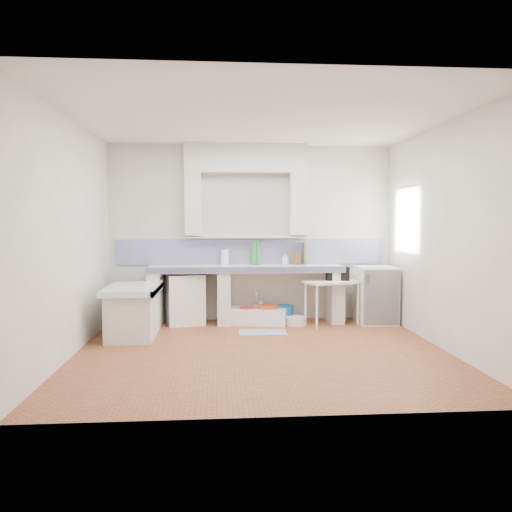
{
  "coord_description": "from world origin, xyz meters",
  "views": [
    {
      "loc": [
        -0.5,
        -5.82,
        1.58
      ],
      "look_at": [
        0.0,
        1.0,
        1.1
      ],
      "focal_mm": 34.16,
      "sensor_mm": 36.0,
      "label": 1
    }
  ],
  "objects": [
    {
      "name": "counter_slab",
      "position": [
        -0.1,
        1.7,
        0.86
      ],
      "size": [
        3.0,
        0.6,
        0.08
      ],
      "primitive_type": "cube",
      "color": "white",
      "rests_on": "ground"
    },
    {
      "name": "bucket_orange",
      "position": [
        0.23,
        1.59,
        0.14
      ],
      "size": [
        0.41,
        0.41,
        0.29
      ],
      "primitive_type": "cylinder",
      "rotation": [
        0.0,
        0.0,
        -0.38
      ],
      "color": "#C8400E",
      "rests_on": "ground"
    },
    {
      "name": "stove",
      "position": [
        -1.05,
        1.72,
        0.39
      ],
      "size": [
        0.66,
        0.64,
        0.78
      ],
      "primitive_type": "cube",
      "rotation": [
        0.0,
        0.0,
        0.24
      ],
      "color": "white",
      "rests_on": "ground"
    },
    {
      "name": "peninsula_lip",
      "position": [
        -1.37,
        0.9,
        0.66
      ],
      "size": [
        0.04,
        1.1,
        0.1
      ],
      "primitive_type": "cube",
      "color": "navy",
      "rests_on": "ground"
    },
    {
      "name": "water_bottle_a",
      "position": [
        0.04,
        1.81,
        0.14
      ],
      "size": [
        0.08,
        0.08,
        0.27
      ],
      "primitive_type": "cylinder",
      "rotation": [
        0.0,
        0.0,
        0.15
      ],
      "color": "silver",
      "rests_on": "ground"
    },
    {
      "name": "wall_right",
      "position": [
        2.25,
        0.0,
        1.4
      ],
      "size": [
        0.0,
        4.5,
        4.5
      ],
      "primitive_type": "plane",
      "rotation": [
        1.57,
        0.0,
        -1.57
      ],
      "color": "silver",
      "rests_on": "ground"
    },
    {
      "name": "peninsula_top",
      "position": [
        -1.7,
        0.9,
        0.66
      ],
      "size": [
        0.7,
        1.1,
        0.08
      ],
      "primitive_type": "cube",
      "color": "white",
      "rests_on": "ground"
    },
    {
      "name": "counter_pier_right",
      "position": [
        1.3,
        1.7,
        0.41
      ],
      "size": [
        0.2,
        0.55,
        0.82
      ],
      "primitive_type": "cube",
      "color": "silver",
      "rests_on": "ground"
    },
    {
      "name": "fridge",
      "position": [
        1.92,
        1.55,
        0.45
      ],
      "size": [
        0.58,
        0.58,
        0.89
      ],
      "primitive_type": "cube",
      "rotation": [
        0.0,
        0.0,
        -0.01
      ],
      "color": "white",
      "rests_on": "ground"
    },
    {
      "name": "floor",
      "position": [
        0.0,
        0.0,
        0.0
      ],
      "size": [
        4.5,
        4.5,
        0.0
      ],
      "primitive_type": "plane",
      "color": "#99502E",
      "rests_on": "ground"
    },
    {
      "name": "window_frame",
      "position": [
        2.42,
        1.2,
        1.6
      ],
      "size": [
        0.35,
        0.86,
        1.06
      ],
      "primitive_type": "cube",
      "color": "#381E11",
      "rests_on": "ground"
    },
    {
      "name": "backsplash",
      "position": [
        0.0,
        1.99,
        1.1
      ],
      "size": [
        4.27,
        0.03,
        0.4
      ],
      "primitive_type": "cube",
      "color": "navy",
      "rests_on": "ground"
    },
    {
      "name": "knife_block",
      "position": [
        0.72,
        1.85,
        1.0
      ],
      "size": [
        0.12,
        0.11,
        0.2
      ],
      "primitive_type": "cube",
      "rotation": [
        0.0,
        0.0,
        0.38
      ],
      "color": "brown",
      "rests_on": "counter_slab"
    },
    {
      "name": "green_bottle_b",
      "position": [
        0.09,
        1.85,
        1.08
      ],
      "size": [
        0.1,
        0.1,
        0.35
      ],
      "primitive_type": "cylinder",
      "rotation": [
        0.0,
        0.0,
        -0.34
      ],
      "color": "#30773A",
      "rests_on": "counter_slab"
    },
    {
      "name": "counter_pier_mid",
      "position": [
        -0.45,
        1.7,
        0.41
      ],
      "size": [
        0.2,
        0.55,
        0.82
      ],
      "primitive_type": "cube",
      "color": "silver",
      "rests_on": "ground"
    },
    {
      "name": "counter_pier_left",
      "position": [
        -1.5,
        1.7,
        0.41
      ],
      "size": [
        0.2,
        0.55,
        0.82
      ],
      "primitive_type": "cube",
      "color": "silver",
      "rests_on": "ground"
    },
    {
      "name": "wall_left",
      "position": [
        -2.25,
        0.0,
        1.4
      ],
      "size": [
        0.0,
        4.5,
        4.5
      ],
      "primitive_type": "plane",
      "rotation": [
        1.57,
        0.0,
        1.57
      ],
      "color": "silver",
      "rests_on": "ground"
    },
    {
      "name": "black_bag",
      "position": [
        1.3,
        1.52,
        0.79
      ],
      "size": [
        0.35,
        0.22,
        0.21
      ],
      "primitive_type": "cube",
      "rotation": [
        0.0,
        0.0,
        -0.08
      ],
      "color": "black",
      "rests_on": "side_table"
    },
    {
      "name": "basin_white",
      "position": [
        0.65,
        1.51,
        0.06
      ],
      "size": [
        0.4,
        0.4,
        0.12
      ],
      "primitive_type": "cylinder",
      "rotation": [
        0.0,
        0.0,
        -0.31
      ],
      "color": "white",
      "rests_on": "ground"
    },
    {
      "name": "paper_towel",
      "position": [
        -0.43,
        1.85,
        1.02
      ],
      "size": [
        0.16,
        0.16,
        0.25
      ],
      "primitive_type": "cylinder",
      "rotation": [
        0.0,
        0.0,
        0.33
      ],
      "color": "white",
      "rests_on": "counter_slab"
    },
    {
      "name": "rug",
      "position": [
        0.1,
        1.0,
        0.01
      ],
      "size": [
        0.69,
        0.41,
        0.01
      ],
      "primitive_type": "cube",
      "rotation": [
        0.0,
        0.0,
        -0.03
      ],
      "color": "#3C4292",
      "rests_on": "ground"
    },
    {
      "name": "bucket_red",
      "position": [
        -0.07,
        1.62,
        0.13
      ],
      "size": [
        0.28,
        0.28,
        0.26
      ],
      "primitive_type": "cylinder",
      "rotation": [
        0.0,
        0.0,
        0.01
      ],
      "color": "red",
      "rests_on": "ground"
    },
    {
      "name": "peninsula_base",
      "position": [
        -1.7,
        0.9,
        0.31
      ],
      "size": [
        0.6,
        1.0,
        0.62
      ],
      "primitive_type": "cube",
      "color": "silver",
      "rests_on": "ground"
    },
    {
      "name": "alcove_mass",
      "position": [
        -0.1,
        1.88,
        2.58
      ],
      "size": [
        1.9,
        0.25,
        0.45
      ],
      "primitive_type": "cube",
      "color": "silver",
      "rests_on": "ground"
    },
    {
      "name": "bucket_blue",
      "position": [
        0.5,
        1.71,
        0.13
      ],
      "size": [
        0.3,
        0.3,
        0.26
      ],
      "primitive_type": "cylinder",
      "rotation": [
        0.0,
        0.0,
        -0.06
      ],
      "color": "#0A4CA9",
      "rests_on": "ground"
    },
    {
      "name": "soap_bottle",
      "position": [
        0.53,
        1.85,
        1.0
      ],
      "size": [
        0.11,
        0.11,
        0.2
      ],
      "primitive_type": "imported",
      "rotation": [
        0.0,
        0.0,
        -0.33
      ],
      "color": "white",
      "rests_on": "counter_slab"
    },
    {
      "name": "side_table",
      "position": [
        1.2,
        1.48,
        0.34
      ],
      "size": [
        0.92,
        0.69,
        0.04
      ],
      "primitive_type": "cube",
      "rotation": [
        0.0,
        0.0,
        0.32
      ],
      "color": "white",
      "rests_on": "ground"
    },
    {
      "name": "counter_lip",
      "position": [
        -0.1,
        1.42,
        0.86
      ],
      "size": [
        3.0,
        0.04,
        0.1
      ],
      "primitive_type": "cube",
      "color": "navy",
      "rests_on": "ground"
    },
    {
      "name": "wall_front",
      "position": [
        0.0,
        -2.0,
        1.4
      ],
      "size": [
        4.5,
        0.0,
        4.5
      ],
      "primitive_type": "plane",
      "rotation": [
        -1.57,
        0.0,
        0.0
      ],
      "color": "silver",
      "rests_on": "ground"
    },
    {
      "name": "green_bottle_a",
      "position": [
        0.02,
        1.83,
        1.07
      ],
      "size": [
        0.09,
        0.09,
        0.35
      ],
      "primitive_type": "cylinder",
      "rotation": [
        0.0,
        0.0,
        0.22
      ],
      "color": "#30773A",
      "rests_on": "counter_slab"
    },
    {
      "name": "cutting_board",
      "position": [
        0.84,
        1.85,
        1.07
      ],
      "size": [
        0.06,
        0.25,
        0.34
      ],
      "primitive_type": "cube",
      "rotation": [
        0.0,
        0.0,
        -0.15
      ],
      "color": "brown",
      "rests_on": "counter_slab"
    },
    {
      "name": "sink",
      "position": [
        0.07,
        1.65,
        0.11
      ],
      "size": [
        0.99,
        0.68,
        0.22
      ],
      "primitive_type": "cube",
      "rotation": [
        0.0,
        0.0,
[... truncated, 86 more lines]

